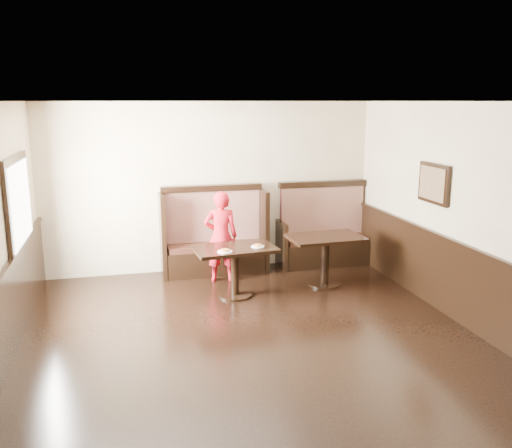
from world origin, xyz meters
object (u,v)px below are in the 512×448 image
object	(u,v)px
child	(221,237)
booth_main	(214,241)
table_neighbor	(325,249)
booth_neighbor	(324,237)
table_main	(235,259)

from	to	relation	value
child	booth_main	bearing A→B (deg)	-78.42
booth_main	table_neighbor	bearing A→B (deg)	-34.70
booth_neighbor	booth_main	bearing A→B (deg)	179.95
booth_main	booth_neighbor	world-z (taller)	same
table_main	child	bearing A→B (deg)	90.00
table_neighbor	table_main	bearing A→B (deg)	-176.32
booth_neighbor	table_neighbor	distance (m)	1.15
booth_main	booth_neighbor	distance (m)	1.95
booth_main	child	size ratio (longest dim) A/B	1.21
table_main	table_neighbor	world-z (taller)	table_neighbor
booth_main	table_main	world-z (taller)	booth_main
booth_main	child	distance (m)	0.54
booth_main	child	xyz separation A→B (m)	(0.03, -0.50, 0.20)
booth_neighbor	table_main	distance (m)	2.22
table_main	child	world-z (taller)	child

